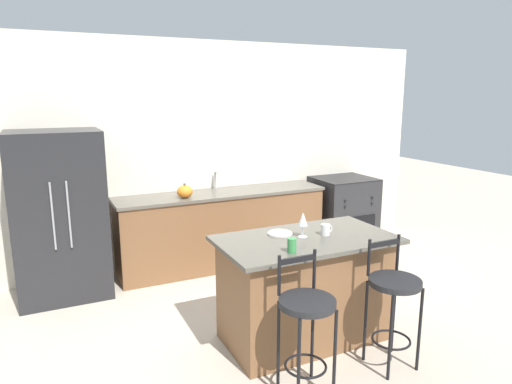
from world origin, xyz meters
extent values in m
plane|color=beige|center=(0.00, 0.00, 0.00)|extent=(18.00, 18.00, 0.00)
cube|color=beige|center=(0.00, 0.65, 1.35)|extent=(6.00, 0.07, 2.70)
cube|color=brown|center=(0.00, 0.35, 0.44)|extent=(2.51, 0.60, 0.89)
cube|color=#5B564C|center=(0.00, 0.35, 0.91)|extent=(2.54, 0.63, 0.03)
cube|color=black|center=(0.00, 0.35, 0.92)|extent=(0.56, 0.33, 0.01)
cylinder|color=#ADAFB5|center=(0.00, 0.56, 1.03)|extent=(0.02, 0.02, 0.22)
cylinder|color=#ADAFB5|center=(0.00, 0.50, 1.13)|extent=(0.02, 0.12, 0.02)
cube|color=brown|center=(0.01, -1.58, 0.44)|extent=(1.36, 0.71, 0.87)
cube|color=#5B564C|center=(0.01, -1.58, 0.89)|extent=(1.48, 0.83, 0.03)
cube|color=#232326|center=(-1.80, 0.27, 0.86)|extent=(0.89, 0.73, 1.72)
cylinder|color=#939399|center=(-1.87, -0.11, 0.95)|extent=(0.02, 0.02, 0.66)
cylinder|color=#939399|center=(-1.73, -0.11, 0.95)|extent=(0.02, 0.02, 0.66)
cube|color=#28282B|center=(1.75, 0.29, 0.47)|extent=(0.77, 0.68, 0.95)
cube|color=black|center=(1.75, -0.05, 0.36)|extent=(0.55, 0.01, 0.30)
cube|color=black|center=(1.75, 0.29, 0.96)|extent=(0.77, 0.68, 0.02)
cylinder|color=black|center=(1.53, -0.06, 0.74)|extent=(0.03, 0.02, 0.03)
cylinder|color=black|center=(1.96, -0.06, 0.74)|extent=(0.03, 0.02, 0.03)
cylinder|color=black|center=(1.53, -0.06, 0.66)|extent=(0.03, 0.02, 0.03)
cylinder|color=black|center=(1.96, -0.06, 0.66)|extent=(0.03, 0.02, 0.03)
cylinder|color=black|center=(-0.52, -2.38, 0.33)|extent=(0.02, 0.02, 0.67)
cylinder|color=black|center=(-0.24, -2.38, 0.33)|extent=(0.02, 0.02, 0.67)
cylinder|color=black|center=(-0.52, -2.09, 0.33)|extent=(0.02, 0.02, 0.67)
cylinder|color=black|center=(-0.24, -2.09, 0.33)|extent=(0.02, 0.02, 0.67)
torus|color=black|center=(-0.38, -2.23, 0.21)|extent=(0.30, 0.30, 0.02)
cylinder|color=#232326|center=(-0.38, -2.23, 0.69)|extent=(0.39, 0.39, 0.04)
cylinder|color=black|center=(-0.52, -2.09, 0.86)|extent=(0.02, 0.02, 0.29)
cylinder|color=black|center=(-0.24, -2.09, 0.86)|extent=(0.02, 0.02, 0.29)
cube|color=black|center=(-0.38, -2.09, 0.95)|extent=(0.28, 0.02, 0.04)
cylinder|color=black|center=(0.26, -2.36, 0.33)|extent=(0.02, 0.02, 0.67)
cylinder|color=black|center=(0.54, -2.36, 0.33)|extent=(0.02, 0.02, 0.67)
cylinder|color=black|center=(0.26, -2.08, 0.33)|extent=(0.02, 0.02, 0.67)
cylinder|color=black|center=(0.54, -2.08, 0.33)|extent=(0.02, 0.02, 0.67)
torus|color=black|center=(0.40, -2.22, 0.21)|extent=(0.30, 0.30, 0.02)
cylinder|color=#232326|center=(0.40, -2.22, 0.69)|extent=(0.39, 0.39, 0.04)
cylinder|color=black|center=(0.26, -2.08, 0.86)|extent=(0.02, 0.02, 0.29)
cylinder|color=black|center=(0.54, -2.08, 0.86)|extent=(0.02, 0.02, 0.29)
cube|color=black|center=(0.40, -2.08, 0.95)|extent=(0.28, 0.02, 0.04)
cylinder|color=beige|center=(-0.14, -1.40, 0.91)|extent=(0.22, 0.22, 0.01)
torus|color=beige|center=(-0.14, -1.40, 0.92)|extent=(0.21, 0.21, 0.01)
cylinder|color=white|center=(-0.01, -1.55, 0.91)|extent=(0.08, 0.08, 0.00)
cylinder|color=white|center=(-0.01, -1.55, 0.96)|extent=(0.01, 0.01, 0.10)
cone|color=white|center=(-0.01, -1.55, 1.06)|extent=(0.08, 0.08, 0.11)
cylinder|color=white|center=(0.19, -1.58, 0.95)|extent=(0.08, 0.08, 0.09)
torus|color=white|center=(0.23, -1.58, 0.96)|extent=(0.06, 0.01, 0.06)
cylinder|color=#3D934C|center=(-0.28, -1.84, 0.96)|extent=(0.07, 0.07, 0.11)
ellipsoid|color=orange|center=(-0.49, 0.22, 0.99)|extent=(0.18, 0.18, 0.14)
cylinder|color=brown|center=(-0.49, 0.22, 1.08)|extent=(0.03, 0.03, 0.02)
camera|label=1|loc=(-1.92, -4.67, 2.08)|focal=32.00mm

